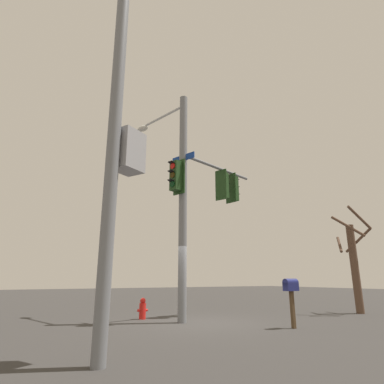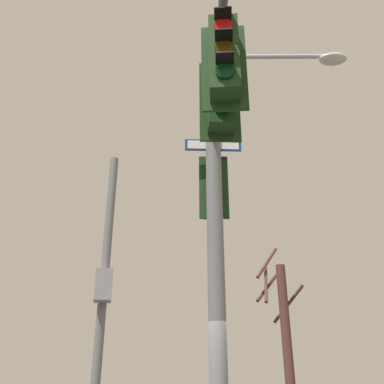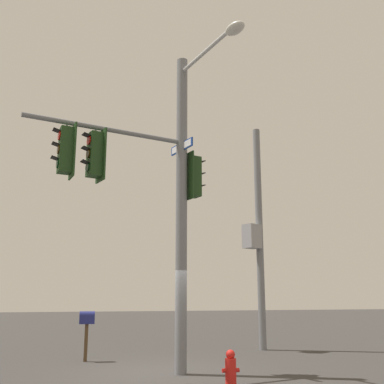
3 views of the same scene
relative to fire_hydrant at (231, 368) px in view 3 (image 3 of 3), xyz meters
The scene contains 5 objects.
ground_plane 2.31m from the fire_hydrant, 57.45° to the right, with size 80.00×80.00×0.00m, color #353330.
main_signal_pole_assembly 4.84m from the fire_hydrant, 41.41° to the right, with size 4.99×3.38×8.36m.
secondary_pole_assembly 7.35m from the fire_hydrant, 116.65° to the right, with size 0.86×0.68×8.10m.
fire_hydrant is the anchor object (origin of this frame).
mailbox 5.31m from the fire_hydrant, 54.15° to the right, with size 0.44×0.25×1.41m.
Camera 3 is at (1.88, 11.98, 1.93)m, focal length 42.89 mm.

